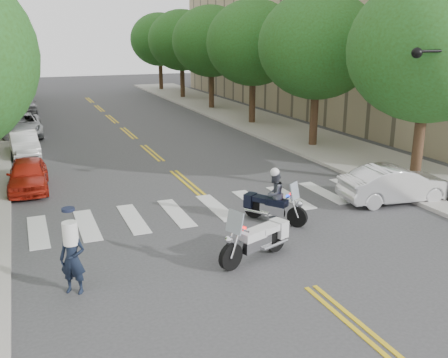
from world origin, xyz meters
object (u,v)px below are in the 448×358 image
officer_standing (73,259)px  convertible (396,184)px  motorcycle_parked (259,239)px  motorcycle_police (273,198)px

officer_standing → convertible: 12.29m
motorcycle_parked → convertible: motorcycle_parked is taller
motorcycle_police → motorcycle_parked: motorcycle_police is taller
officer_standing → convertible: (12.02, 2.53, -0.19)m
motorcycle_parked → motorcycle_police: bearing=-55.5°
motorcycle_parked → officer_standing: (-5.09, -0.06, 0.32)m
motorcycle_police → officer_standing: size_ratio=1.15×
motorcycle_police → officer_standing: (-6.76, -2.47, 0.05)m
officer_standing → convertible: bearing=42.9°
motorcycle_police → convertible: (5.26, 0.07, -0.14)m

